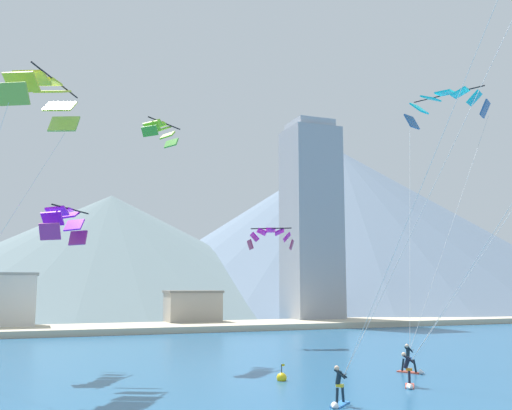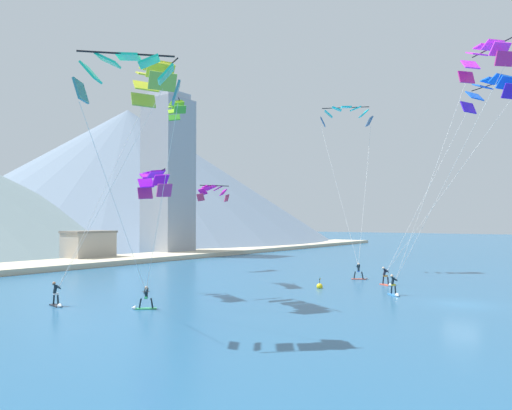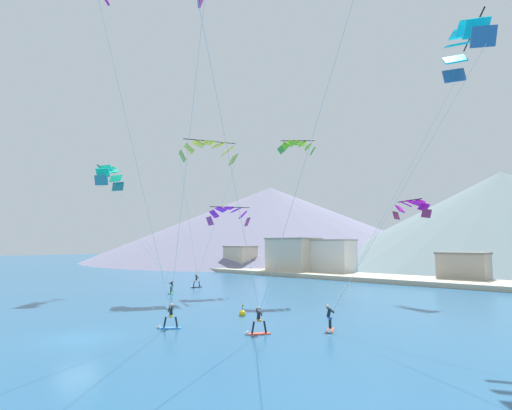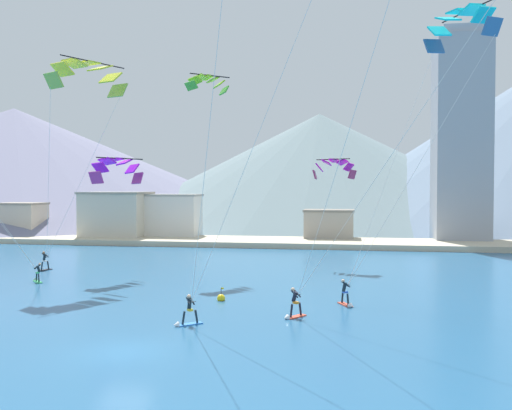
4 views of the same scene
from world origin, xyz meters
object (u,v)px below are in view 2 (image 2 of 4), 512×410
object	(u,v)px
kitesurfer_far_right	(143,303)
parafoil_kite_far_left	(490,90)
parafoil_kite_distant_mid_solo	(176,108)
kitesurfer_near_lead	(394,289)
parafoil_kite_distant_high_outer	(153,181)
kitesurfer_near_trail	(57,298)
parafoil_kite_far_right	(129,74)
kitesurfer_mid_center	(361,274)
parafoil_kite_mid_center	(346,114)
parafoil_kite_near_lead	(484,58)
parafoil_kite_near_trail	(153,79)
parafoil_kite_distant_low_drift	(213,192)
race_marker_buoy	(320,286)
kitesurfer_far_left	(386,279)

from	to	relation	value
kitesurfer_far_right	parafoil_kite_far_left	size ratio (longest dim) A/B	0.09
kitesurfer_far_right	parafoil_kite_distant_mid_solo	world-z (taller)	parafoil_kite_distant_mid_solo
kitesurfer_near_lead	parafoil_kite_distant_high_outer	world-z (taller)	parafoil_kite_distant_high_outer
parafoil_kite_distant_high_outer	kitesurfer_near_lead	bearing A→B (deg)	-55.82
kitesurfer_near_trail	parafoil_kite_far_right	world-z (taller)	parafoil_kite_far_right
kitesurfer_far_right	parafoil_kite_far_right	bearing A→B (deg)	-137.76
parafoil_kite_far_right	parafoil_kite_distant_mid_solo	bearing A→B (deg)	38.23
kitesurfer_mid_center	parafoil_kite_mid_center	size ratio (longest dim) A/B	0.09
kitesurfer_near_lead	parafoil_kite_distant_mid_solo	distance (m)	27.05
kitesurfer_near_lead	parafoil_kite_far_right	bearing A→B (deg)	163.05
parafoil_kite_near_lead	parafoil_kite_near_trail	world-z (taller)	parafoil_kite_near_lead
parafoil_kite_distant_low_drift	race_marker_buoy	xyz separation A→B (m)	(-6.97, -18.56, -9.54)
parafoil_kite_distant_high_outer	parafoil_kite_distant_low_drift	bearing A→B (deg)	26.49
kitesurfer_far_right	parafoil_kite_near_trail	distance (m)	17.29
parafoil_kite_mid_center	parafoil_kite_distant_high_outer	world-z (taller)	parafoil_kite_mid_center
parafoil_kite_near_trail	parafoil_kite_distant_mid_solo	bearing A→B (deg)	34.94
parafoil_kite_near_trail	parafoil_kite_distant_mid_solo	world-z (taller)	parafoil_kite_near_trail
kitesurfer_near_lead	parafoil_kite_far_left	world-z (taller)	parafoil_kite_far_left
parafoil_kite_near_lead	race_marker_buoy	distance (m)	24.45
parafoil_kite_near_lead	parafoil_kite_distant_mid_solo	world-z (taller)	parafoil_kite_near_lead
kitesurfer_mid_center	parafoil_kite_distant_low_drift	xyz separation A→B (m)	(-1.44, 18.82, 9.16)
parafoil_kite_far_left	parafoil_kite_distant_low_drift	bearing A→B (deg)	102.32
parafoil_kite_distant_high_outer	parafoil_kite_distant_low_drift	world-z (taller)	parafoil_kite_distant_low_drift
kitesurfer_near_trail	race_marker_buoy	xyz separation A→B (m)	(19.33, -10.74, -0.41)
kitesurfer_far_right	parafoil_kite_distant_low_drift	world-z (taller)	parafoil_kite_distant_low_drift
kitesurfer_near_lead	parafoil_kite_far_left	bearing A→B (deg)	-19.22
parafoil_kite_distant_low_drift	parafoil_kite_far_left	bearing A→B (deg)	-77.68
kitesurfer_near_lead	parafoil_kite_distant_mid_solo	xyz separation A→B (m)	(-4.11, 20.75, 16.86)
kitesurfer_near_trail	parafoil_kite_far_left	world-z (taller)	parafoil_kite_far_left
parafoil_kite_far_left	parafoil_kite_distant_mid_solo	bearing A→B (deg)	125.22
kitesurfer_mid_center	kitesurfer_far_left	bearing A→B (deg)	-127.73
parafoil_kite_mid_center	parafoil_kite_distant_high_outer	distance (m)	29.70
parafoil_kite_near_lead	parafoil_kite_distant_mid_solo	bearing A→B (deg)	111.17
kitesurfer_far_left	parafoil_kite_distant_mid_solo	size ratio (longest dim) A/B	0.43
kitesurfer_near_trail	parafoil_kite_near_lead	size ratio (longest dim) A/B	0.09
race_marker_buoy	parafoil_kite_near_lead	bearing A→B (deg)	-65.61
kitesurfer_near_lead	parafoil_kite_near_lead	distance (m)	21.33
parafoil_kite_near_lead	parafoil_kite_far_right	size ratio (longest dim) A/B	1.43
parafoil_kite_distant_high_outer	kitesurfer_near_trail	bearing A→B (deg)	170.00
parafoil_kite_far_right	parafoil_kite_distant_mid_solo	size ratio (longest dim) A/B	3.31
kitesurfer_near_trail	parafoil_kite_distant_high_outer	xyz separation A→B (m)	(7.84, -1.38, 8.85)
parafoil_kite_near_lead	parafoil_kite_far_right	bearing A→B (deg)	155.99
parafoil_kite_distant_mid_solo	parafoil_kite_far_right	bearing A→B (deg)	-141.77
parafoil_kite_near_lead	race_marker_buoy	xyz separation A→B (m)	(-5.84, 12.89, -19.93)
kitesurfer_far_right	parafoil_kite_near_lead	distance (m)	34.68
parafoil_kite_far_right	parafoil_kite_distant_low_drift	bearing A→B (deg)	32.86
parafoil_kite_near_lead	parafoil_kite_distant_high_outer	distance (m)	30.15
parafoil_kite_mid_center	parafoil_kite_distant_mid_solo	bearing A→B (deg)	156.94
parafoil_kite_far_left	kitesurfer_far_right	bearing A→B (deg)	150.79
kitesurfer_near_trail	parafoil_kite_near_lead	xyz separation A→B (m)	(25.17, -23.63, 19.52)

